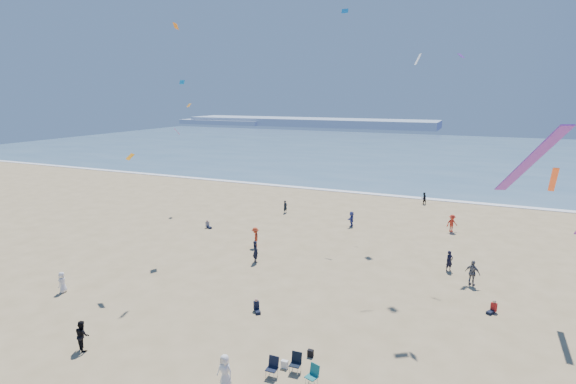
% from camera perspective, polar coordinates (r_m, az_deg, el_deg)
% --- Properties ---
extents(ocean, '(220.00, 100.00, 0.06)m').
position_cam_1_polar(ocean, '(111.66, 17.45, 4.80)').
color(ocean, '#476B84').
rests_on(ocean, ground).
extents(surf_line, '(220.00, 1.20, 0.08)m').
position_cam_1_polar(surf_line, '(62.86, 12.07, -0.37)').
color(surf_line, white).
rests_on(surf_line, ground).
extents(headland_far, '(110.00, 20.00, 3.20)m').
position_cam_1_polar(headland_far, '(199.11, 2.57, 8.86)').
color(headland_far, '#7A8EA8').
rests_on(headland_far, ground).
extents(headland_near, '(40.00, 14.00, 2.00)m').
position_cam_1_polar(headland_near, '(212.63, -8.14, 8.81)').
color(headland_near, '#7A8EA8').
rests_on(headland_near, ground).
extents(standing_flyers, '(36.31, 49.64, 1.93)m').
position_cam_1_polar(standing_flyers, '(34.21, 7.50, -9.57)').
color(standing_flyers, black).
rests_on(standing_flyers, ground).
extents(seated_group, '(28.01, 29.30, 0.84)m').
position_cam_1_polar(seated_group, '(28.14, 0.44, -15.48)').
color(seated_group, white).
rests_on(seated_group, ground).
extents(chair_cluster, '(2.68, 1.42, 1.00)m').
position_cam_1_polar(chair_cluster, '(23.40, 0.60, -21.56)').
color(chair_cluster, black).
rests_on(chair_cluster, ground).
extents(white_tote, '(0.35, 0.20, 0.40)m').
position_cam_1_polar(white_tote, '(24.28, -0.44, -21.03)').
color(white_tote, white).
rests_on(white_tote, ground).
extents(black_backpack, '(0.30, 0.22, 0.38)m').
position_cam_1_polar(black_backpack, '(25.16, 2.87, -19.76)').
color(black_backpack, black).
rests_on(black_backpack, ground).
extents(kites_aloft, '(45.10, 38.53, 27.95)m').
position_cam_1_polar(kites_aloft, '(28.75, 17.83, 14.58)').
color(kites_aloft, white).
rests_on(kites_aloft, ground).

